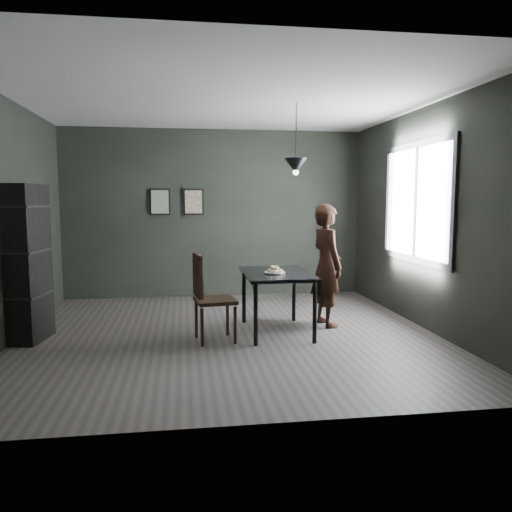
{
  "coord_description": "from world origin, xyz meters",
  "views": [
    {
      "loc": [
        -0.53,
        -5.95,
        1.64
      ],
      "look_at": [
        0.35,
        0.05,
        0.95
      ],
      "focal_mm": 35.0,
      "sensor_mm": 36.0,
      "label": 1
    }
  ],
  "objects": [
    {
      "name": "back_wall",
      "position": [
        0.0,
        2.5,
        1.4
      ],
      "size": [
        5.0,
        0.1,
        2.8
      ],
      "primitive_type": "cube",
      "color": "black",
      "rests_on": "ground"
    },
    {
      "name": "window_assembly",
      "position": [
        2.47,
        0.2,
        1.6
      ],
      "size": [
        0.04,
        1.96,
        1.56
      ],
      "color": "white",
      "rests_on": "ground"
    },
    {
      "name": "framed_print_left",
      "position": [
        -0.9,
        2.47,
        1.6
      ],
      "size": [
        0.34,
        0.04,
        0.44
      ],
      "color": "black",
      "rests_on": "ground"
    },
    {
      "name": "ceiling",
      "position": [
        0.0,
        0.0,
        2.8
      ],
      "size": [
        5.0,
        5.0,
        0.02
      ],
      "color": "silver",
      "rests_on": "ground"
    },
    {
      "name": "woman",
      "position": [
        1.3,
        0.24,
        0.79
      ],
      "size": [
        0.48,
        0.64,
        1.58
      ],
      "primitive_type": "imported",
      "rotation": [
        0.0,
        0.0,
        1.76
      ],
      "color": "black",
      "rests_on": "ground"
    },
    {
      "name": "framed_print_right",
      "position": [
        -0.35,
        2.47,
        1.6
      ],
      "size": [
        0.34,
        0.04,
        0.44
      ],
      "color": "black",
      "rests_on": "ground"
    },
    {
      "name": "wood_chair",
      "position": [
        -0.27,
        -0.28,
        0.58
      ],
      "size": [
        0.5,
        0.5,
        1.02
      ],
      "rotation": [
        0.0,
        0.0,
        0.14
      ],
      "color": "black",
      "rests_on": "ground"
    },
    {
      "name": "pendant_lamp",
      "position": [
        0.85,
        0.1,
        2.05
      ],
      "size": [
        0.28,
        0.28,
        0.86
      ],
      "color": "black",
      "rests_on": "ground"
    },
    {
      "name": "shelf_unit",
      "position": [
        -2.32,
        0.06,
        0.91
      ],
      "size": [
        0.44,
        0.65,
        1.81
      ],
      "primitive_type": "cube",
      "rotation": [
        0.0,
        0.0,
        -0.17
      ],
      "color": "black",
      "rests_on": "ground"
    },
    {
      "name": "donut_pile",
      "position": [
        0.56,
        -0.1,
        0.79
      ],
      "size": [
        0.19,
        0.19,
        0.09
      ],
      "rotation": [
        0.0,
        0.0,
        0.18
      ],
      "color": "beige",
      "rests_on": "white_plate"
    },
    {
      "name": "ground",
      "position": [
        0.0,
        0.0,
        0.0
      ],
      "size": [
        5.0,
        5.0,
        0.0
      ],
      "primitive_type": "plane",
      "color": "#342E2D",
      "rests_on": "ground"
    },
    {
      "name": "cafe_table",
      "position": [
        0.6,
        0.0,
        0.67
      ],
      "size": [
        0.8,
        1.2,
        0.75
      ],
      "color": "black",
      "rests_on": "ground"
    },
    {
      "name": "white_plate",
      "position": [
        0.56,
        -0.1,
        0.76
      ],
      "size": [
        0.23,
        0.23,
        0.01
      ],
      "primitive_type": "cylinder",
      "color": "white",
      "rests_on": "cafe_table"
    }
  ]
}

